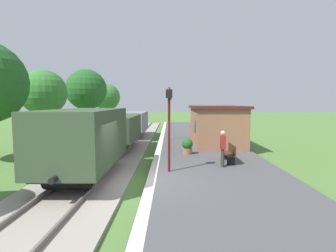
{
  "coord_description": "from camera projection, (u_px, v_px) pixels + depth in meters",
  "views": [
    {
      "loc": [
        1.14,
        -9.76,
        3.27
      ],
      "look_at": [
        0.99,
        6.93,
        1.74
      ],
      "focal_mm": 27.72,
      "sensor_mm": 36.0,
      "label": 1
    }
  ],
  "objects": [
    {
      "name": "ground_plane",
      "position": [
        141.0,
        187.0,
        10.03
      ],
      "size": [
        160.0,
        160.0,
        0.0
      ],
      "primitive_type": "plane",
      "color": "#517A38"
    },
    {
      "name": "platform_slab",
      "position": [
        224.0,
        184.0,
        9.99
      ],
      "size": [
        6.0,
        60.0,
        0.25
      ],
      "primitive_type": "cube",
      "color": "#4C4C4F",
      "rests_on": "ground"
    },
    {
      "name": "platform_edge_stripe",
      "position": [
        151.0,
        181.0,
        10.0
      ],
      "size": [
        0.36,
        60.0,
        0.01
      ],
      "primitive_type": "cube",
      "color": "silver",
      "rests_on": "platform_slab"
    },
    {
      "name": "track_ballast",
      "position": [
        79.0,
        185.0,
        10.04
      ],
      "size": [
        3.8,
        60.0,
        0.12
      ],
      "primitive_type": "cube",
      "color": "#9E9389",
      "rests_on": "ground"
    },
    {
      "name": "rail_near",
      "position": [
        98.0,
        182.0,
        10.03
      ],
      "size": [
        0.07,
        60.0,
        0.14
      ],
      "primitive_type": "cube",
      "color": "slate",
      "rests_on": "track_ballast"
    },
    {
      "name": "rail_far",
      "position": [
        60.0,
        182.0,
        10.04
      ],
      "size": [
        0.07,
        60.0,
        0.14
      ],
      "primitive_type": "cube",
      "color": "slate",
      "rests_on": "track_ballast"
    },
    {
      "name": "freight_train",
      "position": [
        115.0,
        130.0,
        16.71
      ],
      "size": [
        2.5,
        19.4,
        2.72
      ],
      "color": "#384C33",
      "rests_on": "rail_near"
    },
    {
      "name": "station_hut",
      "position": [
        216.0,
        125.0,
        18.46
      ],
      "size": [
        3.5,
        5.8,
        2.78
      ],
      "color": "#9E6B4C",
      "rests_on": "platform_slab"
    },
    {
      "name": "bench_near_hut",
      "position": [
        230.0,
        153.0,
        13.07
      ],
      "size": [
        0.42,
        1.5,
        0.91
      ],
      "color": "#422819",
      "rests_on": "platform_slab"
    },
    {
      "name": "person_waiting",
      "position": [
        223.0,
        147.0,
        12.12
      ],
      "size": [
        0.28,
        0.4,
        1.71
      ],
      "rotation": [
        0.0,
        0.0,
        3.03
      ],
      "color": "#38332D",
      "rests_on": "platform_slab"
    },
    {
      "name": "potted_planter",
      "position": [
        187.0,
        146.0,
        15.18
      ],
      "size": [
        0.64,
        0.64,
        0.92
      ],
      "color": "#9E6642",
      "rests_on": "platform_slab"
    },
    {
      "name": "lamp_post_near",
      "position": [
        169.0,
        113.0,
        11.12
      ],
      "size": [
        0.28,
        0.28,
        3.7
      ],
      "color": "#591414",
      "rests_on": "platform_slab"
    },
    {
      "name": "lamp_post_far",
      "position": [
        170.0,
        108.0,
        21.03
      ],
      "size": [
        0.28,
        0.28,
        3.7
      ],
      "color": "#591414",
      "rests_on": "platform_slab"
    },
    {
      "name": "tree_trackside_far",
      "position": [
        44.0,
        93.0,
        20.82
      ],
      "size": [
        3.66,
        3.66,
        5.89
      ],
      "color": "#4C3823",
      "rests_on": "ground"
    },
    {
      "name": "tree_field_left",
      "position": [
        86.0,
        90.0,
        26.79
      ],
      "size": [
        4.18,
        4.18,
        6.68
      ],
      "color": "#4C3823",
      "rests_on": "ground"
    },
    {
      "name": "tree_field_distant",
      "position": [
        107.0,
        97.0,
        33.09
      ],
      "size": [
        3.4,
        3.4,
        5.65
      ],
      "color": "#4C3823",
      "rests_on": "ground"
    }
  ]
}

